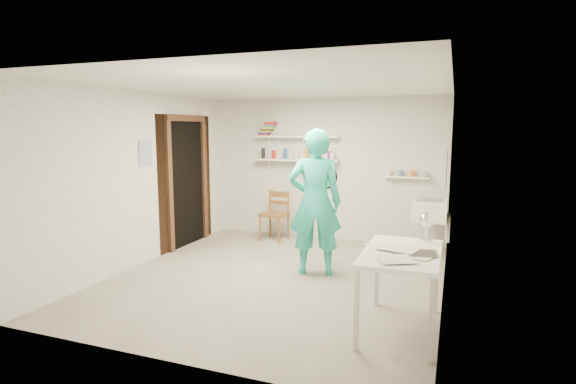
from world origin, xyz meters
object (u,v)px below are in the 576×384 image
(belfast_sink, at_px, (430,210))
(wooden_chair, at_px, (274,214))
(wall_clock, at_px, (325,177))
(man, at_px, (315,202))
(work_table, at_px, (400,291))
(desk_lamp, at_px, (427,220))

(belfast_sink, xyz_separation_m, wooden_chair, (-2.51, 0.09, -0.25))
(belfast_sink, height_order, wooden_chair, wooden_chair)
(belfast_sink, height_order, wall_clock, wall_clock)
(man, relative_size, wooden_chair, 2.11)
(wooden_chair, bearing_deg, wall_clock, -37.88)
(belfast_sink, distance_m, wall_clock, 1.82)
(work_table, bearing_deg, belfast_sink, 87.66)
(desk_lamp, bearing_deg, man, 148.85)
(wooden_chair, relative_size, desk_lamp, 6.24)
(work_table, bearing_deg, wooden_chair, 130.85)
(belfast_sink, bearing_deg, wooden_chair, 178.05)
(wooden_chair, bearing_deg, belfast_sink, 5.67)
(man, distance_m, wooden_chair, 1.93)
(man, bearing_deg, desk_lamp, 132.04)
(belfast_sink, distance_m, desk_lamp, 2.25)
(belfast_sink, height_order, desk_lamp, desk_lamp)
(man, bearing_deg, wall_clock, -123.64)
(belfast_sink, distance_m, man, 1.94)
(wall_clock, distance_m, desk_lamp, 1.76)
(wooden_chair, height_order, work_table, wooden_chair)
(wooden_chair, xyz_separation_m, work_table, (2.40, -2.78, -0.06))
(belfast_sink, bearing_deg, man, -134.63)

